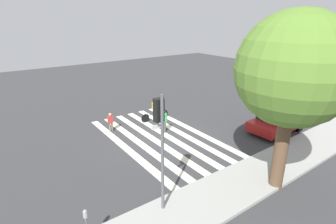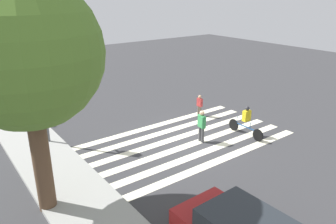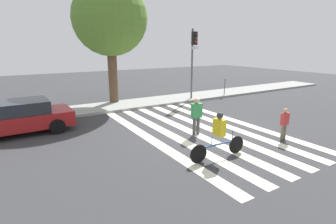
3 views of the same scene
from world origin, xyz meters
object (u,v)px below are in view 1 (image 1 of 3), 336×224
at_px(traffic_light, 160,132).
at_px(car_parked_dark_suv, 277,121).
at_px(pedestrian_child_with_backpack, 111,121).
at_px(cyclist_mid_street, 155,109).
at_px(parking_meter, 86,218).
at_px(street_tree, 294,71).
at_px(pedestrian_adult_blue_shirt, 163,120).

bearing_deg(traffic_light, car_parked_dark_suv, -170.38).
bearing_deg(pedestrian_child_with_backpack, cyclist_mid_street, -0.32).
distance_m(pedestrian_child_with_backpack, cyclist_mid_street, 3.47).
relative_size(parking_meter, pedestrian_child_with_backpack, 1.06).
height_order(street_tree, cyclist_mid_street, street_tree).
bearing_deg(parking_meter, traffic_light, 178.94).
relative_size(traffic_light, pedestrian_child_with_backpack, 3.71).
bearing_deg(traffic_light, cyclist_mid_street, -121.49).
xyz_separation_m(traffic_light, street_tree, (-4.98, 1.77, 1.91)).
bearing_deg(car_parked_dark_suv, cyclist_mid_street, -51.19).
xyz_separation_m(street_tree, cyclist_mid_street, (-0.02, -9.94, -4.38)).
distance_m(pedestrian_adult_blue_shirt, car_parked_dark_suv, 7.50).
distance_m(parking_meter, pedestrian_adult_blue_shirt, 9.20).
relative_size(parking_meter, pedestrian_adult_blue_shirt, 0.85).
height_order(pedestrian_adult_blue_shirt, pedestrian_child_with_backpack, pedestrian_adult_blue_shirt).
xyz_separation_m(pedestrian_adult_blue_shirt, car_parked_dark_suv, (-6.26, 4.13, -0.18)).
distance_m(pedestrian_adult_blue_shirt, cyclist_mid_street, 2.41).
xyz_separation_m(street_tree, pedestrian_adult_blue_shirt, (0.79, -7.67, -4.34)).
relative_size(pedestrian_adult_blue_shirt, pedestrian_child_with_backpack, 1.25).
xyz_separation_m(traffic_light, car_parked_dark_suv, (-10.45, -1.77, -2.60)).
bearing_deg(pedestrian_adult_blue_shirt, street_tree, -72.83).
relative_size(cyclist_mid_street, car_parked_dark_suv, 0.54).
bearing_deg(pedestrian_adult_blue_shirt, parking_meter, -129.29).
relative_size(parking_meter, cyclist_mid_street, 0.60).
bearing_deg(street_tree, pedestrian_adult_blue_shirt, -84.10).
xyz_separation_m(traffic_light, parking_meter, (2.91, -0.05, -2.31)).
bearing_deg(cyclist_mid_street, car_parked_dark_suv, 132.05).
bearing_deg(cyclist_mid_street, traffic_light, 60.17).
bearing_deg(pedestrian_child_with_backpack, street_tree, -71.24).
relative_size(traffic_light, parking_meter, 3.50).
bearing_deg(pedestrian_adult_blue_shirt, car_parked_dark_suv, -22.14).
distance_m(traffic_light, cyclist_mid_street, 9.89).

